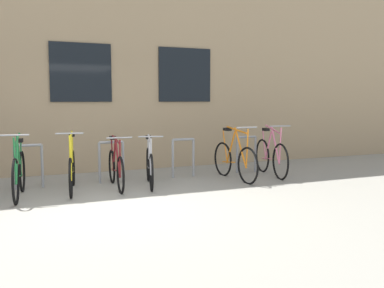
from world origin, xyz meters
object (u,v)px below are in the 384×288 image
object	(u,v)px
bicycle_silver	(150,166)
bicycle_orange	(235,160)
bicycle_maroon	(116,168)
bicycle_green	(19,173)
bicycle_pink	(271,156)
bicycle_yellow	(72,169)

from	to	relation	value
bicycle_silver	bicycle_orange	distance (m)	1.76
bicycle_maroon	bicycle_green	bearing A→B (deg)	-174.83
bicycle_silver	bicycle_orange	bearing A→B (deg)	-2.84
bicycle_pink	bicycle_green	world-z (taller)	bicycle_pink
bicycle_maroon	bicycle_silver	bearing A→B (deg)	-3.11
bicycle_green	bicycle_yellow	size ratio (longest dim) A/B	0.97
bicycle_orange	bicycle_pink	world-z (taller)	same
bicycle_orange	bicycle_green	bearing A→B (deg)	-179.62
bicycle_orange	bicycle_green	xyz separation A→B (m)	(-4.04, -0.03, -0.00)
bicycle_silver	bicycle_yellow	size ratio (longest dim) A/B	0.94
bicycle_yellow	bicycle_maroon	world-z (taller)	bicycle_yellow
bicycle_yellow	bicycle_green	bearing A→B (deg)	-168.72
bicycle_green	bicycle_yellow	bearing A→B (deg)	11.28
bicycle_green	bicycle_orange	bearing A→B (deg)	0.38
bicycle_silver	bicycle_green	bearing A→B (deg)	-177.13
bicycle_orange	bicycle_maroon	world-z (taller)	bicycle_orange
bicycle_silver	bicycle_orange	world-z (taller)	bicycle_orange
bicycle_silver	bicycle_pink	size ratio (longest dim) A/B	0.96
bicycle_silver	bicycle_green	xyz separation A→B (m)	(-2.28, -0.11, 0.02)
bicycle_green	bicycle_maroon	xyz separation A→B (m)	(1.64, 0.15, -0.03)
bicycle_silver	bicycle_maroon	bearing A→B (deg)	176.89
bicycle_pink	bicycle_yellow	world-z (taller)	bicycle_pink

